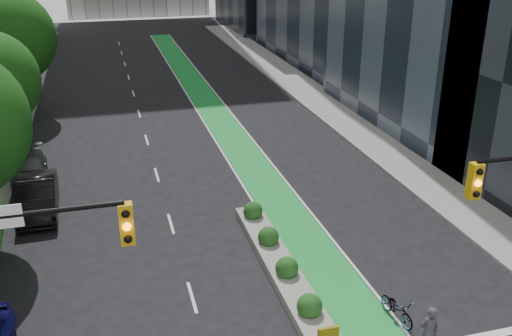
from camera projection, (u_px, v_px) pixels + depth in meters
sidewalk_right at (343, 117)px, 41.59m from camera, size 3.60×90.00×0.15m
bike_lane_paint at (211, 108)px, 43.92m from camera, size 2.20×70.00×0.01m
tree_far at (8, 38)px, 40.09m from camera, size 6.60×6.60×9.00m
median_planter at (279, 260)px, 22.89m from camera, size 1.20×10.26×1.10m
bicycle at (397, 308)px, 19.84m from camera, size 0.87×1.83×0.92m
cyclist at (429, 332)px, 17.92m from camera, size 0.71×0.50×1.88m
parked_car_left_mid at (37, 196)px, 27.39m from camera, size 1.96×5.16×1.68m
parked_car_left_far at (29, 168)px, 31.12m from camera, size 2.26×4.75×1.34m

